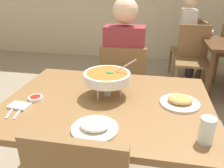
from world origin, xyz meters
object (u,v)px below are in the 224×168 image
object	(u,v)px
curry_bowl	(107,77)
sauce_dish	(36,98)
chair_diner_main	(124,84)
chair_bg_middle	(193,46)
drink_glass	(207,132)
diner_main	(125,60)
patron_bg_middle	(189,32)
appetizer_plate	(180,101)
chair_bg_corner	(192,55)
rice_plate	(95,127)
dining_table_main	(108,114)

from	to	relation	value
curry_bowl	sauce_dish	distance (m)	0.48
chair_diner_main	chair_bg_middle	size ratio (longest dim) A/B	1.00
curry_bowl	sauce_dish	xyz separation A→B (m)	(-0.44, -0.15, -0.12)
chair_diner_main	drink_glass	world-z (taller)	chair_diner_main
diner_main	patron_bg_middle	xyz separation A→B (m)	(0.77, 1.55, 0.00)
appetizer_plate	patron_bg_middle	bearing A→B (deg)	82.09
chair_bg_corner	rice_plate	bearing A→B (deg)	-109.37
chair_bg_corner	appetizer_plate	bearing A→B (deg)	-100.37
drink_glass	chair_bg_corner	world-z (taller)	chair_bg_corner
chair_diner_main	appetizer_plate	xyz separation A→B (m)	(0.45, -0.73, 0.24)
diner_main	sauce_dish	world-z (taller)	diner_main
diner_main	sauce_dish	bearing A→B (deg)	-117.58
chair_bg_middle	curry_bowl	bearing A→B (deg)	-110.58
appetizer_plate	drink_glass	distance (m)	0.37
curry_bowl	sauce_dish	world-z (taller)	curry_bowl
rice_plate	patron_bg_middle	world-z (taller)	patron_bg_middle
dining_table_main	patron_bg_middle	distance (m)	2.48
curry_bowl	appetizer_plate	distance (m)	0.48
chair_diner_main	sauce_dish	xyz separation A→B (m)	(-0.46, -0.84, 0.23)
rice_plate	sauce_dish	world-z (taller)	rice_plate
chair_diner_main	chair_bg_middle	bearing A→B (deg)	62.33
curry_bowl	patron_bg_middle	bearing A→B (deg)	70.97
rice_plate	appetizer_plate	world-z (taller)	same
chair_diner_main	diner_main	world-z (taller)	diner_main
diner_main	appetizer_plate	distance (m)	0.89
appetizer_plate	chair_bg_middle	distance (m)	2.41
dining_table_main	sauce_dish	world-z (taller)	sauce_dish
dining_table_main	sauce_dish	size ratio (longest dim) A/B	14.34
rice_plate	appetizer_plate	bearing A→B (deg)	39.01
drink_glass	appetizer_plate	bearing A→B (deg)	103.77
dining_table_main	drink_glass	bearing A→B (deg)	-30.89
dining_table_main	patron_bg_middle	size ratio (longest dim) A/B	0.99
appetizer_plate	diner_main	bearing A→B (deg)	120.19
drink_glass	patron_bg_middle	world-z (taller)	patron_bg_middle
chair_diner_main	chair_bg_corner	size ratio (longest dim) A/B	1.00
curry_bowl	rice_plate	distance (m)	0.41
chair_diner_main	curry_bowl	bearing A→B (deg)	-91.48
sauce_dish	chair_bg_corner	xyz separation A→B (m)	(1.25, 1.99, -0.23)
diner_main	patron_bg_middle	bearing A→B (deg)	63.66
drink_glass	chair_bg_corner	bearing A→B (deg)	83.43
dining_table_main	chair_diner_main	xyz separation A→B (m)	(-0.00, 0.77, -0.12)
rice_plate	appetizer_plate	xyz separation A→B (m)	(0.44, 0.36, 0.00)
dining_table_main	chair_bg_middle	world-z (taller)	chair_bg_middle
curry_bowl	chair_bg_corner	world-z (taller)	curry_bowl
curry_bowl	appetizer_plate	xyz separation A→B (m)	(0.46, -0.04, -0.11)
curry_bowl	appetizer_plate	world-z (taller)	curry_bowl
sauce_dish	drink_glass	size ratio (longest dim) A/B	0.69
dining_table_main	chair_diner_main	bearing A→B (deg)	90.00
sauce_dish	curry_bowl	bearing A→B (deg)	18.50
drink_glass	chair_bg_middle	xyz separation A→B (m)	(0.32, 2.72, -0.28)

